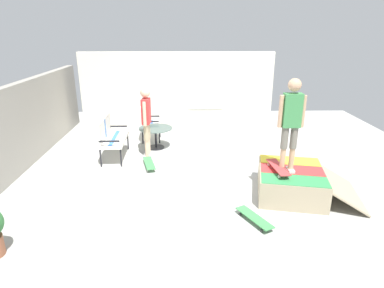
# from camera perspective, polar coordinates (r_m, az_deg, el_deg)

# --- Properties ---
(ground_plane) EXTENTS (12.00, 12.00, 0.10)m
(ground_plane) POSITION_cam_1_polar(r_m,az_deg,el_deg) (7.23, 0.92, -6.16)
(ground_plane) COLOR #A8A8A3
(back_wall_cinderblock) EXTENTS (9.00, 0.20, 1.93)m
(back_wall_cinderblock) POSITION_cam_1_polar(r_m,az_deg,el_deg) (7.80, -29.86, 1.11)
(back_wall_cinderblock) COLOR gray
(back_wall_cinderblock) RESTS_ON ground_plane
(house_facade) EXTENTS (0.23, 6.00, 2.40)m
(house_facade) POSITION_cam_1_polar(r_m,az_deg,el_deg) (10.48, -2.53, 9.19)
(house_facade) COLOR silver
(house_facade) RESTS_ON ground_plane
(skate_ramp) EXTENTS (1.74, 2.14, 0.52)m
(skate_ramp) POSITION_cam_1_polar(r_m,az_deg,el_deg) (6.71, 17.04, -6.30)
(skate_ramp) COLOR tan
(skate_ramp) RESTS_ON ground_plane
(patio_bench) EXTENTS (1.26, 0.58, 1.02)m
(patio_bench) POSITION_cam_1_polar(r_m,az_deg,el_deg) (8.32, -14.16, 1.65)
(patio_bench) COLOR black
(patio_bench) RESTS_ON ground_plane
(patio_chair_near_house) EXTENTS (0.64, 0.58, 1.02)m
(patio_chair_near_house) POSITION_cam_1_polar(r_m,az_deg,el_deg) (9.45, -7.83, 4.18)
(patio_chair_near_house) COLOR black
(patio_chair_near_house) RESTS_ON ground_plane
(patio_table) EXTENTS (0.90, 0.90, 0.57)m
(patio_table) POSITION_cam_1_polar(r_m,az_deg,el_deg) (8.85, -6.33, 1.78)
(patio_table) COLOR black
(patio_table) RESTS_ON ground_plane
(person_watching) EXTENTS (0.48, 0.26, 1.75)m
(person_watching) POSITION_cam_1_polar(r_m,az_deg,el_deg) (8.08, -7.94, 4.62)
(person_watching) COLOR silver
(person_watching) RESTS_ON ground_plane
(person_skater) EXTENTS (0.24, 0.48, 1.75)m
(person_skater) POSITION_cam_1_polar(r_m,az_deg,el_deg) (6.15, 16.86, 4.23)
(person_skater) COLOR silver
(person_skater) RESTS_ON skate_ramp
(skateboard_by_bench) EXTENTS (0.82, 0.38, 0.10)m
(skateboard_by_bench) POSITION_cam_1_polar(r_m,az_deg,el_deg) (7.78, -7.47, -3.34)
(skateboard_by_bench) COLOR #3F8C4C
(skateboard_by_bench) RESTS_ON ground_plane
(skateboard_spare) EXTENTS (0.80, 0.55, 0.10)m
(skateboard_spare) POSITION_cam_1_polar(r_m,az_deg,el_deg) (5.72, 10.78, -12.49)
(skateboard_spare) COLOR #3F8C4C
(skateboard_spare) RESTS_ON ground_plane
(skateboard_on_ramp) EXTENTS (0.82, 0.28, 0.10)m
(skateboard_on_ramp) POSITION_cam_1_polar(r_m,az_deg,el_deg) (6.39, 14.72, -3.95)
(skateboard_on_ramp) COLOR #B23838
(skateboard_on_ramp) RESTS_ON skate_ramp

